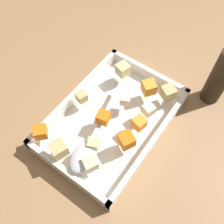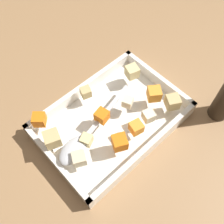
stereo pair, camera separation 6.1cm
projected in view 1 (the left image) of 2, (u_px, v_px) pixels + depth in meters
The scene contains 17 objects.
ground_plane at pixel (110, 130), 0.65m from camera, with size 4.00×4.00×0.00m, color #936D47.
baking_dish at pixel (112, 121), 0.65m from camera, with size 0.35×0.24×0.05m.
carrot_chunk_mid_left at pixel (103, 117), 0.60m from camera, with size 0.03×0.03×0.03m, color orange.
carrot_chunk_back_center at pixel (149, 87), 0.64m from camera, with size 0.03×0.03×0.03m, color orange.
carrot_chunk_rim_edge at pixel (40, 132), 0.58m from camera, with size 0.03×0.03×0.03m, color orange.
carrot_chunk_corner_ne at pixel (139, 123), 0.59m from camera, with size 0.03×0.03×0.03m, color orange.
carrot_chunk_near_spoon at pixel (127, 140), 0.57m from camera, with size 0.03×0.03×0.03m, color orange.
potato_chunk_corner_nw at pixel (82, 97), 0.63m from camera, with size 0.02×0.02×0.02m, color tan.
potato_chunk_mid_right at pixel (93, 144), 0.57m from camera, with size 0.02×0.02×0.02m, color #E0CC89.
potato_chunk_heap_side at pixel (123, 69), 0.67m from camera, with size 0.03×0.03×0.03m, color #E0CC89.
potato_chunk_under_handle at pixel (59, 149), 0.55m from camera, with size 0.03×0.03×0.03m, color tan.
potato_chunk_corner_se at pixel (125, 100), 0.63m from camera, with size 0.02×0.02×0.02m, color beige.
potato_chunk_front_center at pixel (148, 110), 0.61m from camera, with size 0.03×0.03×0.03m, color beige.
potato_chunk_far_right at pixel (168, 92), 0.63m from camera, with size 0.03×0.03×0.03m, color tan.
potato_chunk_corner_sw at pixel (90, 164), 0.54m from camera, with size 0.03×0.03×0.03m, color beige.
serving_spoon at pixel (85, 151), 0.56m from camera, with size 0.26×0.08×0.02m.
pepper_mill at pixel (220, 77), 0.63m from camera, with size 0.05×0.05×0.19m.
Camera 1 is at (0.24, 0.18, 0.58)m, focal length 41.14 mm.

